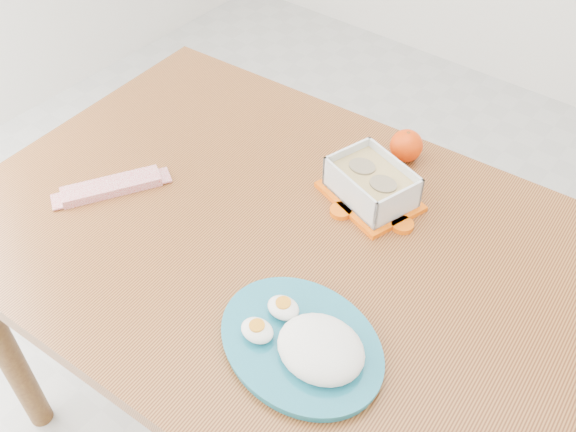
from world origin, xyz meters
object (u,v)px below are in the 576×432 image
Objects in this scene: dining_table at (288,270)px; rice_plate at (307,343)px; food_container at (371,184)px; orange_fruit at (406,146)px.

rice_plate is at bearing -48.23° from dining_table.
orange_fruit is at bearing 111.18° from food_container.
food_container reaches higher than orange_fruit.
orange_fruit is (0.05, 0.34, 0.13)m from dining_table.
rice_plate is (0.18, -0.18, 0.12)m from dining_table.
food_container is 0.66× the size of rice_plate.
orange_fruit is (-0.01, 0.15, -0.00)m from food_container.
rice_plate reaches higher than orange_fruit.
dining_table is at bearing 144.73° from rice_plate.
food_container is at bearing 68.83° from dining_table.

